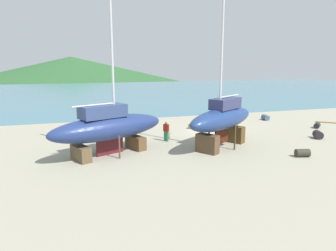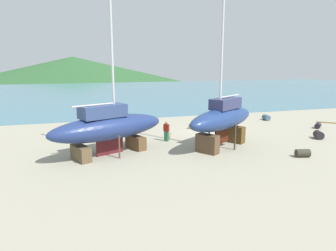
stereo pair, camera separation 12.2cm
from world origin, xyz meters
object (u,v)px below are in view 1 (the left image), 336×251
at_px(barrel_tipped_center, 302,153).
at_px(barrel_blue_faded, 317,125).
at_px(barrel_tipped_right, 265,117).
at_px(barrel_rust_near, 134,128).
at_px(worker, 166,131).
at_px(barrel_ochre, 318,135).
at_px(sailboat_mid_port, 109,127).
at_px(barrel_tipped_left, 193,125).
at_px(sailboat_large_starboard, 222,119).

bearing_deg(barrel_tipped_center, barrel_blue_faded, 42.51).
height_order(barrel_tipped_right, barrel_rust_near, barrel_rust_near).
relative_size(worker, barrel_ochre, 1.85).
distance_m(sailboat_mid_port, barrel_tipped_left, 10.97).
height_order(barrel_tipped_right, barrel_ochre, barrel_ochre).
relative_size(sailboat_large_starboard, barrel_tipped_right, 12.82).
xyz_separation_m(worker, barrel_ochre, (12.56, -2.93, -0.51)).
distance_m(barrel_tipped_center, barrel_blue_faded, 10.83).
distance_m(barrel_tipped_left, barrel_tipped_right, 9.57).
bearing_deg(sailboat_large_starboard, barrel_tipped_center, 104.27).
height_order(barrel_tipped_left, barrel_ochre, barrel_ochre).
bearing_deg(barrel_tipped_right, sailboat_large_starboard, -138.67).
distance_m(sailboat_mid_port, barrel_tipped_center, 13.40).
xyz_separation_m(barrel_tipped_center, barrel_blue_faded, (7.99, 7.32, -0.01)).
xyz_separation_m(sailboat_mid_port, barrel_ochre, (17.40, -0.58, -1.63)).
bearing_deg(worker, barrel_tipped_left, 2.83).
height_order(worker, barrel_blue_faded, worker).
height_order(barrel_tipped_center, barrel_tipped_right, barrel_tipped_right).
height_order(worker, barrel_ochre, worker).
height_order(sailboat_mid_port, barrel_tipped_left, sailboat_mid_port).
bearing_deg(sailboat_mid_port, worker, 2.65).
distance_m(sailboat_large_starboard, barrel_rust_near, 9.26).
xyz_separation_m(barrel_tipped_center, barrel_rust_near, (-9.49, 11.21, 0.04)).
relative_size(sailboat_large_starboard, barrel_rust_near, 13.70).
distance_m(barrel_tipped_center, barrel_tipped_left, 11.45).
xyz_separation_m(sailboat_mid_port, barrel_blue_faded, (20.51, 2.88, -1.70)).
bearing_deg(barrel_tipped_right, sailboat_mid_port, -156.08).
bearing_deg(sailboat_mid_port, sailboat_large_starboard, -27.02).
relative_size(sailboat_large_starboard, barrel_ochre, 13.49).
xyz_separation_m(barrel_tipped_right, barrel_rust_near, (-15.16, -1.30, 0.02)).
xyz_separation_m(sailboat_large_starboard, barrel_ochre, (9.02, -0.02, -1.84)).
relative_size(worker, barrel_tipped_center, 1.78).
height_order(sailboat_mid_port, barrel_tipped_center, sailboat_mid_port).
xyz_separation_m(sailboat_large_starboard, barrel_rust_near, (-5.35, 7.33, -1.86)).
distance_m(barrel_tipped_center, barrel_rust_near, 14.69).
distance_m(barrel_tipped_center, barrel_tipped_right, 13.73).
relative_size(worker, barrel_tipped_left, 1.76).
distance_m(worker, barrel_ochre, 12.90).
height_order(sailboat_large_starboard, worker, sailboat_large_starboard).
relative_size(barrel_tipped_right, barrel_rust_near, 1.07).
height_order(sailboat_large_starboard, barrel_tipped_right, sailboat_large_starboard).
bearing_deg(barrel_tipped_right, barrel_blue_faded, -65.89).
xyz_separation_m(sailboat_large_starboard, barrel_blue_faded, (12.13, 3.44, -1.91)).
bearing_deg(barrel_ochre, sailboat_large_starboard, 179.85).
height_order(sailboat_mid_port, worker, sailboat_mid_port).
bearing_deg(barrel_rust_near, barrel_tipped_left, -3.93).
bearing_deg(barrel_rust_near, worker, -67.67).
xyz_separation_m(barrel_blue_faded, barrel_tipped_right, (-2.32, 5.19, 0.03)).
distance_m(worker, barrel_tipped_center, 10.26).
xyz_separation_m(sailboat_mid_port, barrel_tipped_left, (8.77, 6.37, -1.68)).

